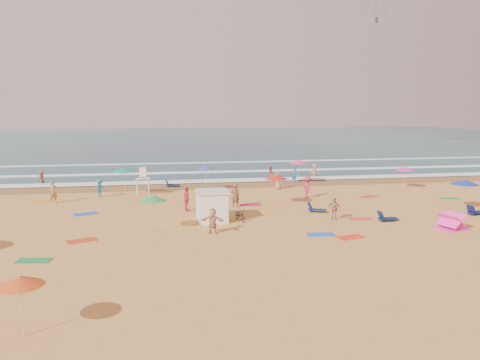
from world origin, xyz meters
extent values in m
plane|color=gold|center=(0.00, 0.00, 0.00)|extent=(220.00, 220.00, 0.00)
cube|color=#0C4756|center=(0.00, 84.00, 0.00)|extent=(220.00, 140.00, 0.18)
plane|color=olive|center=(0.00, 12.50, 0.01)|extent=(220.00, 220.00, 0.00)
cube|color=white|center=(0.00, 15.00, 0.10)|extent=(200.00, 2.20, 0.05)
cube|color=white|center=(0.00, 22.00, 0.10)|extent=(200.00, 1.60, 0.05)
cube|color=white|center=(0.00, 32.00, 0.10)|extent=(200.00, 1.20, 0.05)
cube|color=white|center=(-2.08, -2.37, 1.00)|extent=(2.00, 2.00, 2.00)
cube|color=silver|center=(-2.08, -2.37, 2.06)|extent=(2.20, 2.20, 0.12)
imported|color=black|center=(-0.18, -2.67, 0.40)|extent=(0.88, 1.62, 0.81)
cone|color=green|center=(-6.00, -4.54, 2.13)|extent=(1.70, 1.70, 0.35)
cone|color=#FB3778|center=(8.42, 12.10, 2.32)|extent=(1.92, 1.92, 0.35)
cone|color=#E733A2|center=(17.62, 7.53, 1.96)|extent=(1.93, 1.93, 0.35)
cone|color=#162EBE|center=(17.06, -2.20, 2.16)|extent=(2.05, 2.05, 0.35)
cone|color=#D94B16|center=(-10.22, -17.64, 1.97)|extent=(1.56, 1.56, 0.35)
cone|color=red|center=(3.48, 1.88, 2.32)|extent=(1.84, 1.84, 0.35)
cone|color=#118E78|center=(-8.64, 8.38, 2.32)|extent=(1.99, 1.99, 0.35)
cone|color=blue|center=(-1.30, 9.77, 2.18)|extent=(1.57, 1.57, 0.35)
cube|color=navy|center=(5.95, -0.95, 0.17)|extent=(1.42, 1.04, 0.34)
cube|color=#0D1A44|center=(9.79, -4.50, 0.17)|extent=(1.32, 0.60, 0.34)
cube|color=#0E144A|center=(17.03, -3.76, 0.17)|extent=(1.40, 0.89, 0.34)
cube|color=#0F1E4B|center=(-4.27, 12.32, 0.17)|extent=(1.31, 0.59, 0.34)
cube|color=red|center=(-10.12, -5.92, 0.01)|extent=(1.89, 1.40, 0.03)
cube|color=blue|center=(-10.97, 1.32, 0.01)|extent=(1.90, 1.51, 0.03)
cube|color=#20823A|center=(-11.97, -9.30, 0.01)|extent=(1.82, 1.12, 0.03)
cube|color=orange|center=(-15.14, 6.95, 0.01)|extent=(1.89, 1.64, 0.03)
cube|color=red|center=(8.23, -3.55, 0.01)|extent=(1.81, 1.11, 0.03)
cube|color=#BB173F|center=(1.53, 2.47, 0.01)|extent=(1.79, 1.07, 0.03)
cube|color=blue|center=(4.06, -7.04, 0.01)|extent=(1.77, 1.01, 0.03)
cube|color=green|center=(18.84, 2.19, 0.01)|extent=(1.81, 1.11, 0.03)
cube|color=#FF2E1C|center=(5.59, -7.93, 0.01)|extent=(1.86, 1.26, 0.03)
cube|color=#CA2F42|center=(12.40, 4.20, 0.01)|extent=(1.88, 1.34, 0.03)
imported|color=tan|center=(6.31, -3.36, 0.78)|extent=(0.97, 0.82, 1.56)
imported|color=tan|center=(-2.43, -5.65, 0.79)|extent=(1.55, 0.89, 1.59)
imported|color=#C3304B|center=(6.41, 15.92, 0.55)|extent=(0.67, 0.83, 1.60)
imported|color=brown|center=(0.22, 1.89, 0.91)|extent=(0.71, 0.51, 1.83)
imported|color=#2772B7|center=(-10.71, 7.92, 0.80)|extent=(1.19, 1.02, 1.59)
imported|color=tan|center=(5.58, 9.33, 0.82)|extent=(0.95, 0.84, 1.63)
imported|color=blue|center=(8.30, 13.13, 0.80)|extent=(0.63, 0.69, 1.59)
imported|color=brown|center=(-17.53, 16.80, 0.54)|extent=(0.67, 0.87, 1.59)
imported|color=#9E7C48|center=(-14.12, 5.89, 0.91)|extent=(0.77, 0.62, 1.83)
imported|color=#DC3754|center=(-3.61, 1.14, 0.93)|extent=(0.65, 1.15, 1.86)
imported|color=tan|center=(11.59, 16.30, 0.62)|extent=(1.16, 0.71, 1.74)
imported|color=#B82E47|center=(6.97, 4.61, 0.94)|extent=(0.91, 1.32, 1.88)
cube|color=#3F3326|center=(33.33, 47.71, 23.34)|extent=(0.40, 0.30, 0.90)
camera|label=1|loc=(-5.56, -33.51, 7.61)|focal=35.00mm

